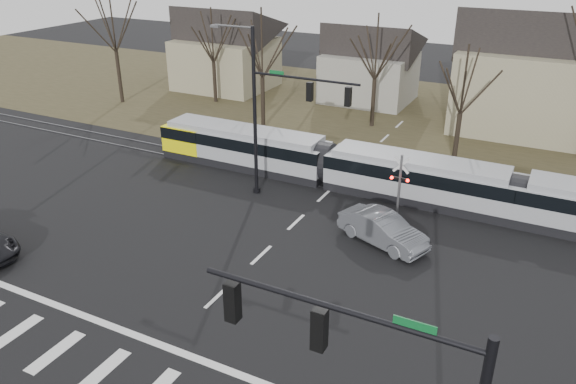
% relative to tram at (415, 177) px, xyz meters
% --- Properties ---
extents(ground, '(140.00, 140.00, 0.00)m').
position_rel_tram_xyz_m(ground, '(-5.07, -16.00, -1.50)').
color(ground, black).
extents(grass_verge, '(140.00, 28.00, 0.01)m').
position_rel_tram_xyz_m(grass_verge, '(-5.07, 16.00, -1.49)').
color(grass_verge, '#38331E').
rests_on(grass_verge, ground).
extents(crosswalk, '(27.00, 2.60, 0.01)m').
position_rel_tram_xyz_m(crosswalk, '(-5.07, -20.00, -1.49)').
color(crosswalk, silver).
rests_on(crosswalk, ground).
extents(stop_line, '(28.00, 0.35, 0.01)m').
position_rel_tram_xyz_m(stop_line, '(-5.07, -17.80, -1.49)').
color(stop_line, silver).
rests_on(stop_line, ground).
extents(lane_dashes, '(0.18, 30.00, 0.01)m').
position_rel_tram_xyz_m(lane_dashes, '(-5.07, -0.00, -1.49)').
color(lane_dashes, silver).
rests_on(lane_dashes, ground).
extents(rail_pair, '(90.00, 1.52, 0.06)m').
position_rel_tram_xyz_m(rail_pair, '(-5.07, -0.20, -1.47)').
color(rail_pair, '#59595E').
rests_on(rail_pair, ground).
extents(tram, '(36.22, 2.69, 2.75)m').
position_rel_tram_xyz_m(tram, '(0.00, 0.00, 0.00)').
color(tram, gray).
rests_on(tram, ground).
extents(sedan, '(5.12, 6.18, 1.65)m').
position_rel_tram_xyz_m(sedan, '(0.01, -6.02, -0.67)').
color(sedan, '#5B5D63').
rests_on(sedan, ground).
extents(signal_pole_far, '(9.28, 0.44, 10.20)m').
position_rel_tram_xyz_m(signal_pole_far, '(-7.48, -3.50, 4.20)').
color(signal_pole_far, black).
rests_on(signal_pole_far, ground).
extents(rail_crossing_signal, '(1.08, 0.36, 4.00)m').
position_rel_tram_xyz_m(rail_crossing_signal, '(-0.07, -3.21, 0.39)').
color(rail_crossing_signal, '#59595B').
rests_on(rail_crossing_signal, ground).
extents(tree_row, '(59.20, 7.20, 10.00)m').
position_rel_tram_xyz_m(tree_row, '(-3.07, 10.00, 3.50)').
color(tree_row, black).
rests_on(tree_row, ground).
extents(house_a, '(9.72, 8.64, 8.60)m').
position_rel_tram_xyz_m(house_a, '(-25.07, 18.00, 2.97)').
color(house_a, gray).
rests_on(house_a, ground).
extents(house_b, '(8.64, 7.56, 7.65)m').
position_rel_tram_xyz_m(house_b, '(-10.07, 20.00, 2.47)').
color(house_b, gray).
rests_on(house_b, ground).
extents(house_c, '(10.80, 8.64, 10.10)m').
position_rel_tram_xyz_m(house_c, '(3.93, 17.00, 3.74)').
color(house_c, gray).
rests_on(house_c, ground).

